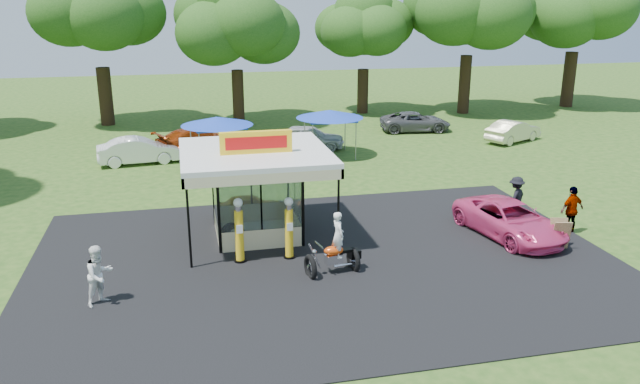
# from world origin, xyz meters

# --- Properties ---
(ground) EXTENTS (120.00, 120.00, 0.00)m
(ground) POSITION_xyz_m (0.00, 0.00, 0.00)
(ground) COLOR #254916
(ground) RESTS_ON ground
(asphalt_apron) EXTENTS (20.00, 14.00, 0.04)m
(asphalt_apron) POSITION_xyz_m (0.00, 2.00, 0.02)
(asphalt_apron) COLOR black
(asphalt_apron) RESTS_ON ground
(gas_station_kiosk) EXTENTS (5.40, 5.40, 4.18)m
(gas_station_kiosk) POSITION_xyz_m (-2.00, 4.99, 1.78)
(gas_station_kiosk) COLOR white
(gas_station_kiosk) RESTS_ON ground
(gas_pump_left) EXTENTS (0.43, 0.43, 2.32)m
(gas_pump_left) POSITION_xyz_m (-2.89, 2.61, 1.11)
(gas_pump_left) COLOR black
(gas_pump_left) RESTS_ON ground
(gas_pump_right) EXTENTS (0.42, 0.42, 2.24)m
(gas_pump_right) POSITION_xyz_m (-1.18, 2.56, 1.08)
(gas_pump_right) COLOR black
(gas_pump_right) RESTS_ON ground
(motorcycle) EXTENTS (1.93, 1.17, 2.21)m
(motorcycle) POSITION_xyz_m (0.12, 1.04, 0.86)
(motorcycle) COLOR black
(motorcycle) RESTS_ON ground
(spare_tires) EXTENTS (0.93, 0.60, 0.78)m
(spare_tires) POSITION_xyz_m (-2.98, 4.45, 0.38)
(spare_tires) COLOR black
(spare_tires) RESTS_ON ground
(a_frame_sign) EXTENTS (0.67, 0.70, 1.11)m
(a_frame_sign) POSITION_xyz_m (8.51, 1.23, 0.56)
(a_frame_sign) COLOR #593819
(a_frame_sign) RESTS_ON ground
(kiosk_car) EXTENTS (2.82, 1.13, 0.96)m
(kiosk_car) POSITION_xyz_m (-2.00, 7.20, 0.48)
(kiosk_car) COLOR yellow
(kiosk_car) RESTS_ON ground
(pink_sedan) EXTENTS (3.09, 5.17, 1.35)m
(pink_sedan) POSITION_xyz_m (7.37, 2.79, 0.67)
(pink_sedan) COLOR #E13D7B
(pink_sedan) RESTS_ON ground
(spectator_west) EXTENTS (1.13, 1.12, 1.84)m
(spectator_west) POSITION_xyz_m (-7.23, 0.48, 0.92)
(spectator_west) COLOR white
(spectator_west) RESTS_ON ground
(spectator_east_a) EXTENTS (1.30, 1.17, 1.75)m
(spectator_east_a) POSITION_xyz_m (8.67, 4.68, 0.88)
(spectator_east_a) COLOR black
(spectator_east_a) RESTS_ON ground
(spectator_east_b) EXTENTS (1.17, 0.68, 1.87)m
(spectator_east_b) POSITION_xyz_m (9.87, 2.62, 0.94)
(spectator_east_b) COLOR gray
(spectator_east_b) RESTS_ON ground
(bg_car_a) EXTENTS (4.56, 2.07, 1.45)m
(bg_car_a) POSITION_xyz_m (-6.92, 17.29, 0.73)
(bg_car_a) COLOR white
(bg_car_a) RESTS_ON ground
(bg_car_b) EXTENTS (5.50, 4.11, 1.48)m
(bg_car_b) POSITION_xyz_m (-3.64, 19.08, 0.74)
(bg_car_b) COLOR #8D310A
(bg_car_b) RESTS_ON ground
(bg_car_c) EXTENTS (4.53, 2.74, 1.44)m
(bg_car_c) POSITION_xyz_m (2.88, 18.61, 0.72)
(bg_car_c) COLOR silver
(bg_car_c) RESTS_ON ground
(bg_car_d) EXTENTS (4.97, 2.75, 1.32)m
(bg_car_d) POSITION_xyz_m (11.02, 22.10, 0.66)
(bg_car_d) COLOR #4F4F51
(bg_car_d) RESTS_ON ground
(bg_car_e) EXTENTS (4.32, 3.10, 1.35)m
(bg_car_e) POSITION_xyz_m (15.88, 17.69, 0.68)
(bg_car_e) COLOR beige
(bg_car_e) RESTS_ON ground
(tent_west) EXTENTS (3.84, 3.84, 2.68)m
(tent_west) POSITION_xyz_m (-2.69, 15.85, 2.43)
(tent_west) COLOR gray
(tent_west) RESTS_ON ground
(tent_east) EXTENTS (3.82, 3.82, 2.67)m
(tent_east) POSITION_xyz_m (3.68, 16.65, 2.42)
(tent_east) COLOR gray
(tent_east) RESTS_ON ground
(oak_far_b) EXTENTS (9.44, 9.44, 11.26)m
(oak_far_b) POSITION_xyz_m (-9.66, 29.17, 7.19)
(oak_far_b) COLOR black
(oak_far_b) RESTS_ON ground
(oak_far_c) EXTENTS (9.23, 9.23, 10.88)m
(oak_far_c) POSITION_xyz_m (-0.43, 27.47, 6.90)
(oak_far_c) COLOR black
(oak_far_c) RESTS_ON ground
(oak_far_d) EXTENTS (7.98, 7.98, 9.50)m
(oak_far_d) POSITION_xyz_m (9.55, 29.77, 6.05)
(oak_far_d) COLOR black
(oak_far_d) RESTS_ON ground
(oak_far_e) EXTENTS (10.46, 10.46, 12.45)m
(oak_far_e) POSITION_xyz_m (17.29, 27.95, 7.95)
(oak_far_e) COLOR black
(oak_far_e) RESTS_ON ground
(oak_far_f) EXTENTS (10.11, 10.11, 12.19)m
(oak_far_f) POSITION_xyz_m (27.12, 28.94, 7.82)
(oak_far_f) COLOR black
(oak_far_f) RESTS_ON ground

